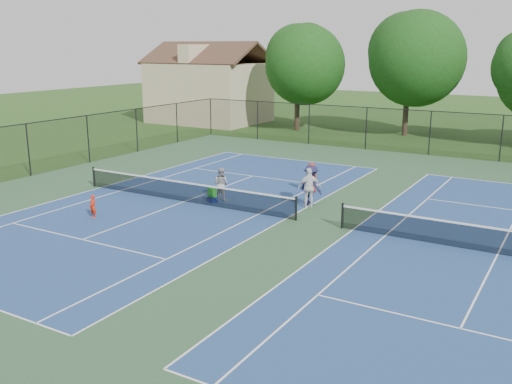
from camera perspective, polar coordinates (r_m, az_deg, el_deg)
The scene contains 15 objects.
ground at distance 23.96m, azimuth 6.26°, elevation -3.24°, with size 140.00×140.00×0.00m, color #234716.
court_pad at distance 23.96m, azimuth 6.26°, elevation -3.23°, with size 36.00×36.00×0.01m, color #2A4B2A.
tennis_court_left at distance 27.41m, azimuth -7.18°, elevation -0.78°, with size 12.00×23.83×1.07m.
tennis_court_right at distance 22.17m, azimuth 23.04°, elevation -5.54°, with size 12.00×23.83×1.07m.
perimeter_fence at distance 23.52m, azimuth 6.36°, elevation 0.49°, with size 36.08×36.08×3.02m.
tree_back_a at distance 50.11m, azimuth 4.21°, elevation 13.02°, with size 6.80×6.80×9.15m.
tree_back_b at distance 48.72m, azimuth 15.10°, elevation 13.19°, with size 7.60×7.60×10.03m.
clapboard_house at distance 56.24m, azimuth -4.68°, elevation 10.15°, with size 10.80×8.10×7.65m.
child_player at distance 25.51m, azimuth -15.99°, elevation -1.42°, with size 0.37×0.25×1.02m, color red.
instructor at distance 27.37m, azimuth -3.52°, elevation 0.81°, with size 0.78×0.61×1.61m, color #9A9A9C.
bystander_a at distance 26.24m, azimuth 5.34°, elevation 0.45°, with size 1.08×0.45×1.85m, color white.
bystander_b at distance 26.59m, azimuth 5.51°, elevation 0.68°, with size 1.22×0.70×1.89m, color #1C1C3E.
bystander_c at distance 28.95m, azimuth 5.55°, elevation 1.44°, with size 0.75×0.48×1.52m, color maroon.
ball_crate at distance 27.18m, azimuth -4.39°, elevation -0.75°, with size 0.41×0.32×0.28m, color navy.
ball_hopper at distance 27.09m, azimuth -4.40°, elevation -0.03°, with size 0.34×0.28×0.42m, color green.
Camera 1 is at (9.27, -20.87, 7.23)m, focal length 40.00 mm.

